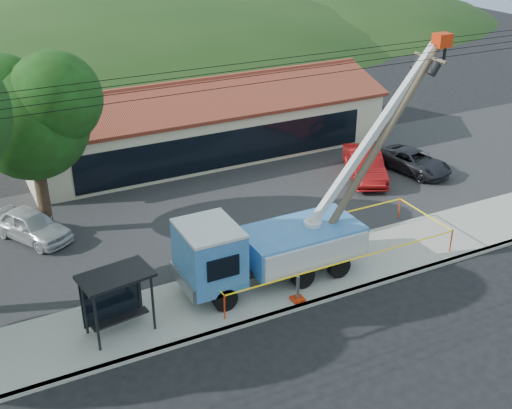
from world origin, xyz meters
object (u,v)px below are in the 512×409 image
Objects in this scene: car_silver at (34,240)px; car_red at (364,179)px; utility_truck at (267,244)px; car_dark at (412,173)px; bus_shelter at (115,288)px; leaning_pole at (377,148)px.

car_silver is 18.33m from car_red.
car_dark is (13.15, 6.50, -1.88)m from utility_truck.
bus_shelter is 0.64× the size of car_silver.
leaning_pole is 12.10m from bus_shelter.
utility_truck is at bearing -3.97° from bus_shelter.
utility_truck reaches higher than car_red.
leaning_pole is at bearing -62.85° from car_silver.
bus_shelter is at bearing -109.46° from car_silver.
utility_truck is 4.33× the size of bus_shelter.
car_red is at bearing -34.35° from car_silver.
bus_shelter reaches higher than car_silver.
leaning_pole is 2.21× the size of car_silver.
car_red is 1.09× the size of car_dark.
leaning_pole reaches higher than car_dark.
car_red is at bearing 35.09° from utility_truck.
utility_truck reaches higher than car_dark.
leaning_pole is 16.66m from car_silver.
utility_truck reaches higher than leaning_pole.
utility_truck is 1.26× the size of leaning_pole.
bus_shelter is 9.13m from car_silver.
bus_shelter is at bearing -171.69° from car_dark.
utility_truck is 12.41m from car_red.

